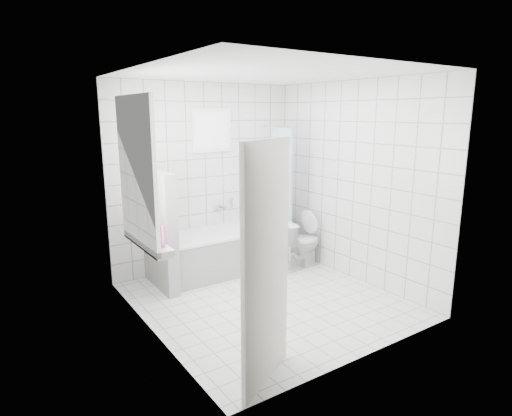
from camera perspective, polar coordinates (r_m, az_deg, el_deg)
ground at (r=5.24m, az=1.36°, el=-12.11°), size 3.00×3.00×0.00m
ceiling at (r=4.78m, az=1.53°, el=17.53°), size 3.00×3.00×0.00m
wall_back at (r=6.11m, az=-6.72°, el=4.13°), size 2.80×0.02×2.60m
wall_front at (r=3.75m, az=14.79°, el=-1.51°), size 2.80×0.02×2.60m
wall_left at (r=4.21m, az=-14.33°, el=0.03°), size 0.02×3.00×2.60m
wall_right at (r=5.75m, az=12.93°, el=3.38°), size 0.02×3.00×2.60m
window_left at (r=4.45m, az=-15.31°, el=4.57°), size 0.01×0.90×1.40m
window_back at (r=6.06m, az=-5.82°, el=10.25°), size 0.50×0.01×0.50m
window_sill at (r=4.62m, az=-14.25°, el=-4.50°), size 0.18×1.02×0.08m
door at (r=3.41m, az=1.40°, el=-7.78°), size 0.71×0.44×2.00m
bathtub at (r=6.07m, az=-4.04°, el=-5.69°), size 1.83×0.77×0.58m
partition_wall at (r=5.49m, az=-12.76°, el=-2.92°), size 0.15×0.85×1.50m
tiled_ledge at (r=6.91m, az=3.59°, el=-3.54°), size 0.40×0.24×0.55m
toilet at (r=6.18m, az=5.74°, el=-4.71°), size 0.74×0.47×0.72m
curtain_rod at (r=6.21m, az=2.81°, el=10.82°), size 0.02×0.80×0.02m
shower_curtain at (r=6.20m, az=3.44°, el=2.44°), size 0.14×0.48×1.78m
tub_faucet at (r=6.25m, az=-4.85°, el=0.16°), size 0.18×0.06×0.06m
sill_bottles at (r=4.47m, az=-13.68°, el=-3.01°), size 0.15×0.75×0.29m
ledge_bottles at (r=6.83m, az=3.80°, el=-0.22°), size 0.20×0.16×0.28m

